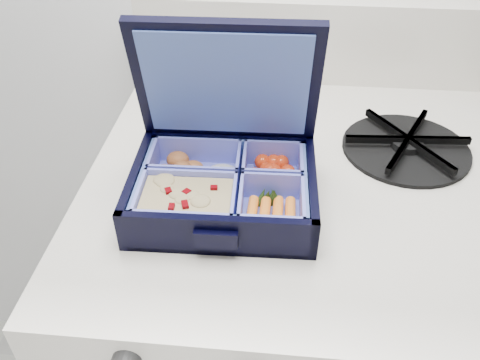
# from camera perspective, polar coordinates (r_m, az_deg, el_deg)

# --- Properties ---
(stove) EXTENTS (0.60, 0.60, 0.90)m
(stove) POSITION_cam_1_polar(r_m,az_deg,el_deg) (1.04, 5.63, -18.67)
(stove) COLOR silver
(stove) RESTS_ON floor
(bento_box) EXTENTS (0.23, 0.18, 0.05)m
(bento_box) POSITION_cam_1_polar(r_m,az_deg,el_deg) (0.62, -1.86, -0.97)
(bento_box) COLOR black
(bento_box) RESTS_ON stove
(burner_grate) EXTENTS (0.19, 0.19, 0.03)m
(burner_grate) POSITION_cam_1_polar(r_m,az_deg,el_deg) (0.76, 18.25, 4.00)
(burner_grate) COLOR black
(burner_grate) RESTS_ON stove
(burner_grate_rear) EXTENTS (0.20, 0.20, 0.02)m
(burner_grate_rear) POSITION_cam_1_polar(r_m,az_deg,el_deg) (0.81, -3.49, 7.87)
(burner_grate_rear) COLOR black
(burner_grate_rear) RESTS_ON stove
(fork) EXTENTS (0.06, 0.18, 0.01)m
(fork) POSITION_cam_1_polar(r_m,az_deg,el_deg) (0.73, 6.25, 3.35)
(fork) COLOR silver
(fork) RESTS_ON stove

